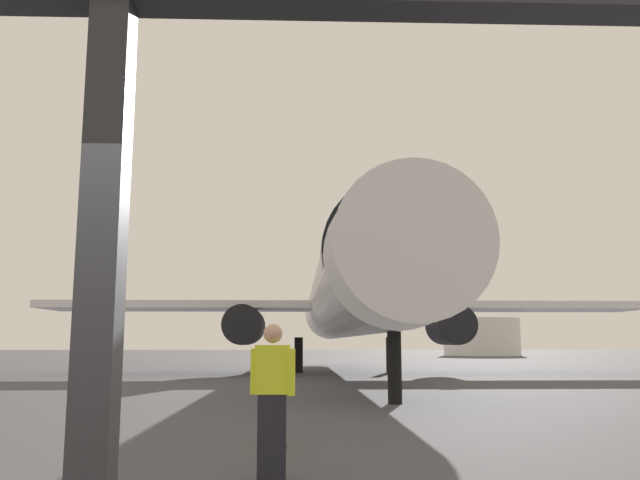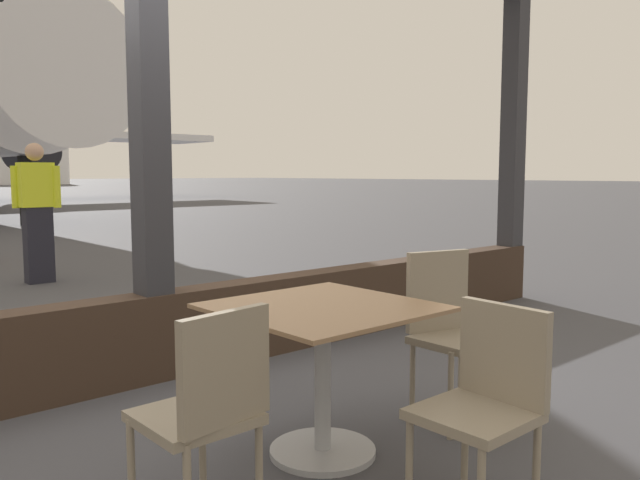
{
  "view_description": "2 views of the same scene",
  "coord_description": "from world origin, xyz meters",
  "px_view_note": "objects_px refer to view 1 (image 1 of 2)",
  "views": [
    {
      "loc": [
        0.97,
        -3.31,
        1.52
      ],
      "look_at": [
        1.41,
        9.49,
        3.51
      ],
      "focal_mm": 37.35,
      "sensor_mm": 36.0,
      "label": 1
    },
    {
      "loc": [
        -1.96,
        -3.86,
        1.37
      ],
      "look_at": [
        -0.13,
        -1.81,
        1.08
      ],
      "focal_mm": 36.03,
      "sensor_mm": 36.0,
      "label": 2
    }
  ],
  "objects_px": {
    "ground_crew_worker": "(272,398)",
    "airplane": "(349,298)",
    "traffic_cone": "(274,426)",
    "fuel_storage_tank": "(482,337)"
  },
  "relations": [
    {
      "from": "ground_crew_worker",
      "to": "airplane",
      "type": "bearing_deg",
      "value": 83.47
    },
    {
      "from": "traffic_cone",
      "to": "fuel_storage_tank",
      "type": "xyz_separation_m",
      "value": [
        23.3,
        72.51,
        1.97
      ]
    },
    {
      "from": "airplane",
      "to": "traffic_cone",
      "type": "distance_m",
      "value": 22.19
    },
    {
      "from": "ground_crew_worker",
      "to": "traffic_cone",
      "type": "relative_size",
      "value": 2.67
    },
    {
      "from": "traffic_cone",
      "to": "fuel_storage_tank",
      "type": "height_order",
      "value": "fuel_storage_tank"
    },
    {
      "from": "airplane",
      "to": "fuel_storage_tank",
      "type": "bearing_deg",
      "value": 68.03
    },
    {
      "from": "airplane",
      "to": "traffic_cone",
      "type": "xyz_separation_m",
      "value": [
        -2.82,
        -21.76,
        -3.36
      ]
    },
    {
      "from": "ground_crew_worker",
      "to": "traffic_cone",
      "type": "xyz_separation_m",
      "value": [
        -0.05,
        2.47,
        -0.59
      ]
    },
    {
      "from": "fuel_storage_tank",
      "to": "airplane",
      "type": "bearing_deg",
      "value": -111.97
    },
    {
      "from": "airplane",
      "to": "fuel_storage_tank",
      "type": "relative_size",
      "value": 3.95
    }
  ]
}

